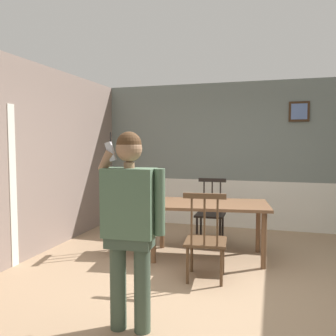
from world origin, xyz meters
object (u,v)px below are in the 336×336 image
Objects in this scene: chair_at_table_head at (211,212)px; person_figure at (130,217)px; dining_table at (209,210)px; chair_near_window at (125,220)px; chair_by_doorway at (206,239)px.

person_figure reaches higher than chair_at_table_head.
chair_near_window reaches higher than dining_table.
chair_by_doorway reaches higher than chair_near_window.
chair_at_table_head reaches higher than dining_table.
person_figure is at bearing -97.83° from dining_table.
person_figure reaches higher than dining_table.
chair_near_window is 0.98× the size of chair_by_doorway.
dining_table is 1.69× the size of chair_near_window.
dining_table is 2.15m from person_figure.
chair_by_doorway is 1.03× the size of chair_at_table_head.
dining_table is 0.86m from chair_at_table_head.
dining_table is 1.22m from chair_near_window.
chair_near_window reaches higher than chair_at_table_head.
chair_at_table_head is (1.08, 1.00, -0.02)m from chair_near_window.
chair_by_doorway reaches higher than chair_at_table_head.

